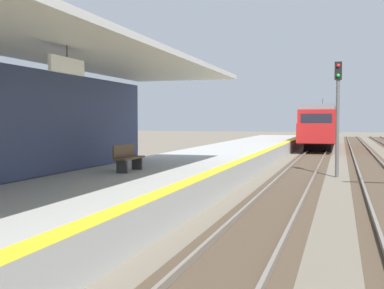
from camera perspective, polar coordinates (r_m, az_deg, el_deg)
station_platform at (r=16.82m, az=-4.91°, el=-4.45°), size 5.00×80.00×0.91m
track_pair_nearest_platform at (r=19.73m, az=11.56°, el=-4.59°), size 2.34×120.00×0.16m
track_pair_middle at (r=19.70m, az=21.48°, el=-4.74°), size 2.34×120.00×0.16m
approaching_train at (r=47.50m, az=14.81°, el=2.28°), size 2.93×19.60×4.76m
rail_signal_post at (r=22.97m, az=16.65°, el=4.25°), size 0.32×0.34×5.20m
platform_bench at (r=16.23m, az=-7.53°, el=-1.45°), size 0.45×1.60×0.88m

